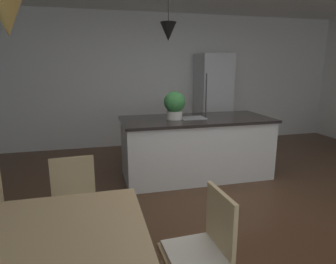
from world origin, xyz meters
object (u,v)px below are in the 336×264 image
kitchen_island (196,147)px  potted_plant_on_island (175,104)px  chair_kitchen_end (201,250)px  chair_far_right (75,205)px  refrigerator (213,100)px

kitchen_island → potted_plant_on_island: potted_plant_on_island is taller
potted_plant_on_island → chair_kitchen_end: bearing=-101.4°
potted_plant_on_island → chair_far_right: bearing=-130.7°
potted_plant_on_island → kitchen_island: bearing=0.0°
refrigerator → potted_plant_on_island: (-1.30, -1.67, 0.17)m
chair_kitchen_end → kitchen_island: bearing=71.2°
chair_far_right → kitchen_island: 2.28m
chair_far_right → potted_plant_on_island: 2.14m
chair_far_right → refrigerator: refrigerator is taller
chair_kitchen_end → potted_plant_on_island: size_ratio=2.16×
chair_far_right → chair_kitchen_end: (0.84, -0.88, 0.00)m
chair_kitchen_end → kitchen_island: (0.83, 2.43, -0.01)m
chair_far_right → chair_kitchen_end: size_ratio=1.00×
chair_kitchen_end → refrigerator: size_ratio=0.46×
kitchen_island → refrigerator: refrigerator is taller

